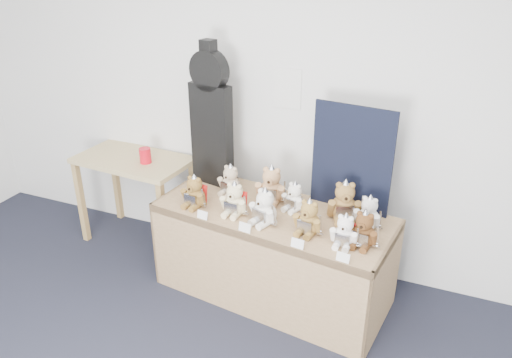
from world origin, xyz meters
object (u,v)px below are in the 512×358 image
at_px(display_table, 269,234).
at_px(teddy_front_right, 308,219).
at_px(red_cup, 145,156).
at_px(teddy_back_left, 230,181).
at_px(teddy_front_far_left, 195,193).
at_px(teddy_front_end, 364,231).
at_px(teddy_back_centre_right, 294,198).
at_px(teddy_back_end, 368,214).
at_px(teddy_back_right, 344,203).
at_px(teddy_front_left, 235,200).
at_px(teddy_front_far_right, 345,232).
at_px(side_table, 134,172).
at_px(teddy_front_centre, 264,208).
at_px(teddy_back_centre_left, 271,186).
at_px(guitar_case, 211,117).

xyz_separation_m(display_table, teddy_front_right, (0.32, -0.11, 0.26)).
relative_size(red_cup, teddy_back_left, 0.49).
relative_size(red_cup, teddy_front_far_left, 0.48).
relative_size(teddy_front_end, teddy_back_centre_right, 1.13).
xyz_separation_m(display_table, red_cup, (-1.20, 0.28, 0.31)).
distance_m(teddy_front_right, teddy_back_end, 0.41).
bearing_deg(display_table, teddy_back_centre_right, 56.74).
relative_size(teddy_front_far_left, teddy_front_right, 0.98).
xyz_separation_m(teddy_front_far_left, teddy_back_right, (1.04, 0.23, 0.02)).
distance_m(teddy_front_left, teddy_front_far_right, 0.81).
xyz_separation_m(teddy_front_far_left, teddy_front_right, (0.87, -0.04, 0.00)).
bearing_deg(teddy_front_far_left, teddy_front_right, 4.54).
bearing_deg(teddy_front_left, side_table, 163.63).
height_order(side_table, teddy_back_right, teddy_back_right).
distance_m(teddy_front_far_left, teddy_back_end, 1.23).
xyz_separation_m(teddy_back_left, teddy_back_right, (0.89, -0.05, 0.02)).
relative_size(teddy_front_far_left, teddy_front_far_right, 1.08).
distance_m(display_table, red_cup, 1.27).
bearing_deg(teddy_front_right, teddy_front_far_left, -174.00).
xyz_separation_m(side_table, teddy_front_far_right, (1.92, -0.48, 0.13)).
bearing_deg(teddy_back_centre_right, teddy_front_centre, -98.20).
distance_m(teddy_back_centre_left, teddy_back_centre_right, 0.20).
height_order(red_cup, teddy_back_centre_left, teddy_back_centre_left).
xyz_separation_m(teddy_front_centre, teddy_front_far_right, (0.57, -0.06, -0.02)).
height_order(guitar_case, teddy_back_centre_right, guitar_case).
bearing_deg(side_table, teddy_back_end, -1.52).
relative_size(teddy_front_far_left, teddy_front_left, 0.98).
xyz_separation_m(side_table, teddy_front_end, (2.03, -0.44, 0.14)).
xyz_separation_m(side_table, teddy_back_end, (2.02, -0.20, 0.14)).
relative_size(teddy_front_far_right, teddy_back_centre_right, 1.03).
xyz_separation_m(teddy_front_right, teddy_back_centre_left, (-0.38, 0.31, 0.02)).
height_order(teddy_front_far_left, teddy_back_centre_left, teddy_back_centre_left).
xyz_separation_m(display_table, teddy_back_right, (0.49, 0.16, 0.28)).
bearing_deg(red_cup, teddy_back_left, -4.87).
bearing_deg(red_cup, teddy_back_centre_left, -3.76).
bearing_deg(teddy_front_left, teddy_front_far_left, -177.00).
bearing_deg(teddy_back_centre_left, teddy_front_far_left, -154.92).
xyz_separation_m(red_cup, teddy_back_left, (0.80, -0.07, -0.05)).
relative_size(side_table, teddy_back_centre_right, 4.21).
bearing_deg(red_cup, guitar_case, 5.40).
relative_size(teddy_front_centre, teddy_front_far_right, 1.16).
relative_size(teddy_front_left, teddy_back_right, 0.85).
bearing_deg(display_table, teddy_front_far_left, -165.86).
xyz_separation_m(teddy_front_centre, teddy_back_right, (0.48, 0.26, 0.01)).
height_order(guitar_case, teddy_back_right, guitar_case).
distance_m(teddy_front_centre, teddy_back_left, 0.51).
distance_m(guitar_case, teddy_front_far_right, 1.35).
xyz_separation_m(side_table, teddy_back_centre_left, (1.29, -0.11, 0.16)).
bearing_deg(teddy_front_far_left, side_table, 161.81).
xyz_separation_m(display_table, teddy_front_end, (0.68, -0.12, 0.26)).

